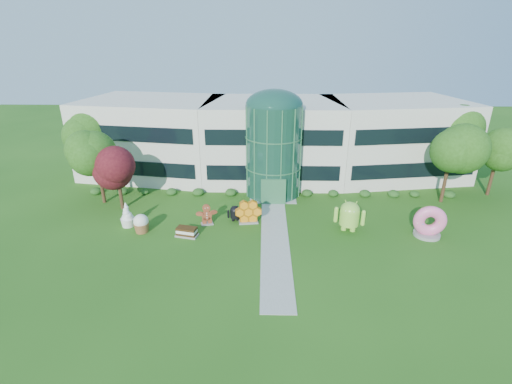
# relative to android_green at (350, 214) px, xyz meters

# --- Properties ---
(ground) EXTENTS (140.00, 140.00, 0.00)m
(ground) POSITION_rel_android_green_xyz_m (-6.72, -3.35, -1.63)
(ground) COLOR #215114
(ground) RESTS_ON ground
(building) EXTENTS (46.00, 15.00, 9.30)m
(building) POSITION_rel_android_green_xyz_m (-6.72, 14.65, 3.02)
(building) COLOR beige
(building) RESTS_ON ground
(atrium) EXTENTS (6.00, 6.00, 9.80)m
(atrium) POSITION_rel_android_green_xyz_m (-6.72, 8.65, 3.27)
(atrium) COLOR #194738
(atrium) RESTS_ON ground
(walkway) EXTENTS (2.40, 20.00, 0.04)m
(walkway) POSITION_rel_android_green_xyz_m (-6.72, -1.35, -1.61)
(walkway) COLOR #9E9E93
(walkway) RESTS_ON ground
(tree_red) EXTENTS (4.00, 4.00, 6.00)m
(tree_red) POSITION_rel_android_green_xyz_m (-22.22, 4.15, 1.37)
(tree_red) COLOR #3F0C14
(tree_red) RESTS_ON ground
(trees_backdrop) EXTENTS (52.00, 8.00, 8.40)m
(trees_backdrop) POSITION_rel_android_green_xyz_m (-6.72, 9.65, 2.57)
(trees_backdrop) COLOR #254D13
(trees_backdrop) RESTS_ON ground
(android_green) EXTENTS (3.29, 2.61, 3.27)m
(android_green) POSITION_rel_android_green_xyz_m (0.00, 0.00, 0.00)
(android_green) COLOR #8FD042
(android_green) RESTS_ON ground
(android_black) EXTENTS (1.81, 1.46, 1.79)m
(android_black) POSITION_rel_android_green_xyz_m (-10.44, 1.71, -0.74)
(android_black) COLOR black
(android_black) RESTS_ON ground
(donut) EXTENTS (3.00, 1.76, 2.95)m
(donut) POSITION_rel_android_green_xyz_m (6.77, -0.82, -0.16)
(donut) COLOR #E0559F
(donut) RESTS_ON ground
(gingerbread) EXTENTS (2.38, 1.45, 2.05)m
(gingerbread) POSITION_rel_android_green_xyz_m (-13.04, 0.93, -0.61)
(gingerbread) COLOR brown
(gingerbread) RESTS_ON ground
(ice_cream_sandwich) EXTENTS (2.10, 1.38, 0.86)m
(ice_cream_sandwich) POSITION_rel_android_green_xyz_m (-14.49, -1.40, -1.20)
(ice_cream_sandwich) COLOR #301E0A
(ice_cream_sandwich) RESTS_ON ground
(honeycomb) EXTENTS (2.77, 1.30, 2.10)m
(honeycomb) POSITION_rel_android_green_xyz_m (-9.15, 1.31, -0.58)
(honeycomb) COLOR orange
(honeycomb) RESTS_ON ground
(froyo) EXTENTS (1.60, 1.60, 2.36)m
(froyo) POSITION_rel_android_green_xyz_m (-20.34, 0.39, -0.45)
(froyo) COLOR white
(froyo) RESTS_ON ground
(cupcake) EXTENTS (1.70, 1.70, 1.73)m
(cupcake) POSITION_rel_android_green_xyz_m (-18.72, -0.70, -0.77)
(cupcake) COLOR white
(cupcake) RESTS_ON ground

